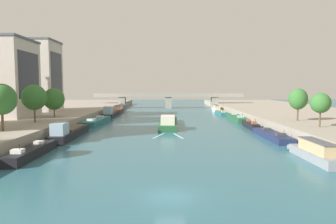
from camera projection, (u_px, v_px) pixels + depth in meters
name	position (u px, v px, depth m)	size (l,w,h in m)	color
ground_plane	(169.00, 197.00, 23.94)	(400.00, 400.00, 0.00)	#2D6070
quay_left	(26.00, 117.00, 78.55)	(36.00, 170.00, 2.25)	gray
quay_right	(310.00, 117.00, 78.76)	(36.00, 170.00, 2.25)	gray
barge_midriver	(168.00, 122.00, 68.12)	(4.38, 22.22, 3.04)	#235633
wake_behind_barge	(168.00, 136.00, 54.13)	(5.60, 5.95, 0.03)	#A0CCD6
moored_boat_left_upstream	(30.00, 152.00, 37.68)	(2.45, 12.52, 2.35)	black
moored_boat_left_near	(68.00, 132.00, 52.09)	(3.19, 16.79, 3.23)	black
moored_boat_left_gap_after	(96.00, 121.00, 72.23)	(4.04, 16.84, 2.40)	#23666B
moored_boat_left_end	(110.00, 113.00, 90.39)	(3.09, 14.96, 3.45)	black
moored_boat_left_downstream	(118.00, 109.00, 105.45)	(2.71, 13.06, 2.75)	maroon
moored_boat_right_gap_after	(314.00, 152.00, 35.87)	(2.21, 10.84, 2.51)	gray
moored_boat_right_end	(271.00, 135.00, 51.61)	(2.86, 14.30, 2.14)	#1E284C
moored_boat_right_upstream	(250.00, 125.00, 64.76)	(1.91, 10.38, 2.39)	black
moored_boat_right_midway	(236.00, 118.00, 79.78)	(3.05, 16.78, 2.39)	#235633
moored_boat_right_second	(221.00, 113.00, 97.38)	(2.66, 12.99, 2.11)	#23666B
moored_boat_right_lone	(215.00, 109.00, 109.39)	(1.84, 10.36, 2.62)	silver
tree_left_nearest	(0.00, 99.00, 44.61)	(4.42, 4.42, 7.25)	brown
tree_left_end_of_row	(33.00, 97.00, 55.78)	(4.62, 4.62, 7.23)	brown
tree_left_second	(53.00, 99.00, 66.48)	(4.68, 4.68, 6.54)	brown
tree_right_end_of_row	(320.00, 103.00, 49.16)	(3.26, 3.26, 5.76)	brown
tree_right_nearest	(297.00, 99.00, 58.80)	(3.64, 3.64, 6.49)	brown
building_left_far_end	(33.00, 76.00, 83.54)	(13.15, 10.62, 20.01)	#BCB2A8
bridge_far	(168.00, 99.00, 127.51)	(64.25, 4.40, 6.44)	gray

